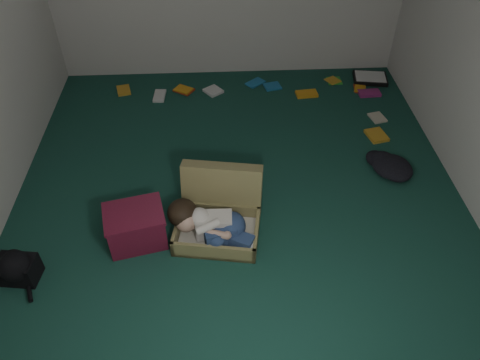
{
  "coord_description": "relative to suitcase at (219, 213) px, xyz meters",
  "views": [
    {
      "loc": [
        -0.15,
        -2.99,
        2.96
      ],
      "look_at": [
        0.0,
        -0.15,
        0.35
      ],
      "focal_mm": 35.0,
      "sensor_mm": 36.0,
      "label": 1
    }
  ],
  "objects": [
    {
      "name": "floor",
      "position": [
        0.18,
        0.32,
        -0.15
      ],
      "size": [
        4.5,
        4.5,
        0.0
      ],
      "primitive_type": "plane",
      "color": "#164034",
      "rests_on": "ground"
    },
    {
      "name": "suitcase",
      "position": [
        0.0,
        0.0,
        0.0
      ],
      "size": [
        0.77,
        0.76,
        0.49
      ],
      "rotation": [
        0.0,
        0.0,
        -0.16
      ],
      "color": "olive",
      "rests_on": "floor"
    },
    {
      "name": "person",
      "position": [
        -0.07,
        -0.16,
        0.04
      ],
      "size": [
        0.71,
        0.43,
        0.31
      ],
      "rotation": [
        0.0,
        0.0,
        -0.16
      ],
      "color": "silver",
      "rests_on": "suitcase"
    },
    {
      "name": "maroon_bin",
      "position": [
        -0.67,
        -0.13,
        0.01
      ],
      "size": [
        0.53,
        0.46,
        0.32
      ],
      "rotation": [
        0.0,
        0.0,
        0.23
      ],
      "color": "maroon",
      "rests_on": "floor"
    },
    {
      "name": "backpack",
      "position": [
        -1.52,
        -0.46,
        -0.04
      ],
      "size": [
        0.39,
        0.33,
        0.22
      ],
      "primitive_type": null,
      "rotation": [
        0.0,
        0.0,
        -0.14
      ],
      "color": "black",
      "rests_on": "floor"
    },
    {
      "name": "clothing_pile",
      "position": [
        1.57,
        0.66,
        -0.08
      ],
      "size": [
        0.53,
        0.47,
        0.14
      ],
      "primitive_type": null,
      "rotation": [
        0.0,
        0.0,
        0.28
      ],
      "color": "black",
      "rests_on": "floor"
    },
    {
      "name": "paper_tray",
      "position": [
        1.88,
        2.27,
        -0.12
      ],
      "size": [
        0.44,
        0.35,
        0.06
      ],
      "rotation": [
        0.0,
        0.0,
        -0.15
      ],
      "color": "black",
      "rests_on": "floor"
    },
    {
      "name": "book_scatter",
      "position": [
        0.7,
        1.98,
        -0.14
      ],
      "size": [
        3.11,
        1.38,
        0.02
      ],
      "color": "gold",
      "rests_on": "floor"
    }
  ]
}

